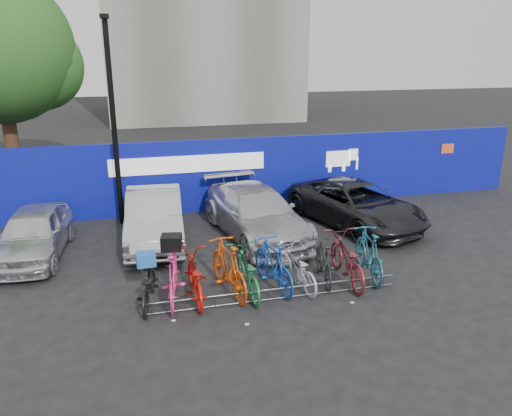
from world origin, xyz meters
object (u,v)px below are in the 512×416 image
object	(u,v)px
bike_8	(347,259)
bike_0	(148,285)
car_0	(33,233)
bike_9	(369,254)
tree	(6,52)
bike_1	(173,275)
bike_rack	(274,294)
car_1	(154,217)
bike_3	(228,268)
bike_6	(297,268)
bike_2	(194,277)
bike_5	(273,264)
lamppost	(113,118)
bike_7	(324,261)
bike_4	(247,272)
car_3	(356,204)
car_2	(256,213)

from	to	relation	value
bike_8	bike_0	bearing A→B (deg)	3.65
car_0	bike_9	world-z (taller)	car_0
tree	bike_1	distance (m)	12.00
bike_rack	bike_1	bearing A→B (deg)	165.10
bike_rack	car_1	distance (m)	4.86
bike_3	bike_6	world-z (taller)	bike_3
bike_rack	bike_6	size ratio (longest dim) A/B	3.18
car_1	bike_0	size ratio (longest dim) A/B	2.50
bike_3	bike_0	bearing A→B (deg)	-6.83
bike_2	bike_6	world-z (taller)	bike_2
bike_1	bike_5	world-z (taller)	bike_1
lamppost	bike_8	size ratio (longest dim) A/B	2.89
bike_1	bike_9	xyz separation A→B (m)	(4.59, 0.05, -0.01)
bike_2	bike_7	size ratio (longest dim) A/B	1.17
bike_1	bike_9	world-z (taller)	bike_1
car_0	car_1	bearing A→B (deg)	12.27
bike_4	bike_3	bearing A→B (deg)	-17.64
bike_rack	bike_0	world-z (taller)	bike_0
car_3	bike_6	xyz separation A→B (m)	(-3.12, -3.55, -0.20)
car_0	bike_8	bearing A→B (deg)	-19.95
bike_5	bike_8	world-z (taller)	bike_5
bike_7	bike_2	bearing A→B (deg)	12.40
bike_2	bike_5	size ratio (longest dim) A/B	1.01
bike_1	bike_7	size ratio (longest dim) A/B	1.20
bike_0	bike_3	world-z (taller)	bike_3
bike_9	car_1	bearing A→B (deg)	-29.35
lamppost	bike_4	distance (m)	6.72
tree	bike_5	bearing A→B (deg)	-55.49
bike_2	bike_5	world-z (taller)	bike_5
bike_4	car_1	bearing A→B (deg)	-66.59
tree	bike_0	size ratio (longest dim) A/B	4.52
lamppost	car_3	xyz separation A→B (m)	(6.99, -1.92, -2.61)
bike_0	bike_7	size ratio (longest dim) A/B	1.04
bike_3	bike_5	distance (m)	1.02
bike_9	bike_rack	bearing A→B (deg)	21.79
bike_3	bike_4	size ratio (longest dim) A/B	1.06
car_2	bike_0	distance (m)	4.69
bike_9	lamppost	bearing A→B (deg)	-35.29
bike_1	bike_5	bearing A→B (deg)	-170.71
car_0	bike_2	size ratio (longest dim) A/B	1.97
car_3	bike_1	xyz separation A→B (m)	(-5.89, -3.52, -0.06)
car_2	bike_6	xyz separation A→B (m)	(0.10, -3.38, -0.24)
tree	car_1	world-z (taller)	tree
lamppost	bike_6	xyz separation A→B (m)	(3.88, -5.47, -2.81)
car_0	bike_4	world-z (taller)	car_0
car_3	car_1	bearing A→B (deg)	162.12
bike_1	bike_4	size ratio (longest dim) A/B	1.03
tree	bike_3	xyz separation A→B (m)	(5.89, -10.04, -4.46)
bike_7	bike_rack	bearing A→B (deg)	35.20
lamppost	car_1	size ratio (longest dim) A/B	1.42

